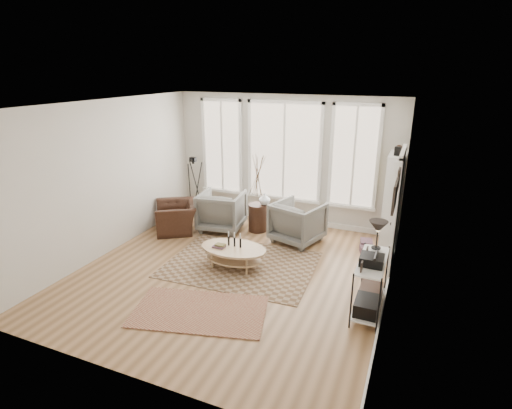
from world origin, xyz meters
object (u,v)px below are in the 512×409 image
at_px(armchair_left, 222,211).
at_px(side_table, 258,195).
at_px(coffee_table, 233,252).
at_px(low_shelf, 371,280).
at_px(accent_chair, 176,217).
at_px(bookcase, 393,201).
at_px(armchair_right, 298,222).

height_order(armchair_left, side_table, side_table).
height_order(coffee_table, side_table, side_table).
distance_m(low_shelf, accent_chair, 4.62).
height_order(bookcase, side_table, bookcase).
bearing_deg(armchair_right, bookcase, -146.94).
distance_m(armchair_left, side_table, 0.89).
relative_size(low_shelf, armchair_right, 1.39).
distance_m(low_shelf, armchair_left, 4.01).
bearing_deg(accent_chair, armchair_right, 66.07).
height_order(bookcase, armchair_right, bookcase).
height_order(bookcase, coffee_table, bookcase).
relative_size(low_shelf, coffee_table, 1.07).
height_order(low_shelf, armchair_right, low_shelf).
bearing_deg(low_shelf, armchair_left, 149.88).
bearing_deg(coffee_table, armchair_right, 64.45).
xyz_separation_m(coffee_table, accent_chair, (-1.90, 1.07, 0.02)).
distance_m(bookcase, armchair_right, 1.92).
bearing_deg(low_shelf, accent_chair, 160.44).
relative_size(coffee_table, armchair_left, 1.28).
height_order(low_shelf, accent_chair, low_shelf).
bearing_deg(coffee_table, bookcase, 39.27).
bearing_deg(bookcase, accent_chair, -167.55).
height_order(low_shelf, armchair_left, low_shelf).
bearing_deg(armchair_left, bookcase, -179.76).
bearing_deg(coffee_table, side_table, 97.93).
bearing_deg(side_table, coffee_table, -82.07).
bearing_deg(accent_chair, side_table, 78.31).
xyz_separation_m(low_shelf, armchair_left, (-3.47, 2.01, -0.08)).
bearing_deg(armchair_right, coffee_table, 81.47).
xyz_separation_m(low_shelf, side_table, (-2.69, 2.22, 0.31)).
height_order(low_shelf, coffee_table, low_shelf).
bearing_deg(accent_chair, low_shelf, 36.52).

